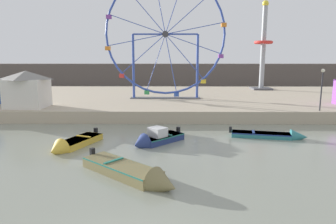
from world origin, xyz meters
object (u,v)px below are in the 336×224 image
object	(u,v)px
motorboat_olive_wood	(135,174)
carnival_booth_white_ticket	(27,88)
motorboat_mustard_yellow	(71,144)
promenade_lamp_near	(322,83)
drop_tower_steel_tower	(263,51)
ferris_wheel_blue_frame	(165,36)
motorboat_teal_painted	(275,135)
motorboat_navy_blue	(154,139)

from	to	relation	value
motorboat_olive_wood	carnival_booth_white_ticket	size ratio (longest dim) A/B	1.39
motorboat_mustard_yellow	promenade_lamp_near	world-z (taller)	promenade_lamp_near
motorboat_mustard_yellow	drop_tower_steel_tower	world-z (taller)	drop_tower_steel_tower
ferris_wheel_blue_frame	motorboat_olive_wood	bearing A→B (deg)	-92.87
motorboat_olive_wood	motorboat_teal_painted	xyz separation A→B (m)	(9.43, 7.89, -0.10)
motorboat_mustard_yellow	motorboat_navy_blue	bearing A→B (deg)	123.12
motorboat_olive_wood	carnival_booth_white_ticket	world-z (taller)	carnival_booth_white_ticket
motorboat_olive_wood	drop_tower_steel_tower	bearing A→B (deg)	105.42
motorboat_olive_wood	ferris_wheel_blue_frame	distance (m)	22.86
motorboat_mustard_yellow	drop_tower_steel_tower	bearing A→B (deg)	165.13
motorboat_teal_painted	drop_tower_steel_tower	distance (m)	25.00
promenade_lamp_near	motorboat_teal_painted	bearing A→B (deg)	-136.92
motorboat_navy_blue	carnival_booth_white_ticket	world-z (taller)	carnival_booth_white_ticket
motorboat_teal_painted	promenade_lamp_near	bearing A→B (deg)	54.74
motorboat_mustard_yellow	motorboat_teal_painted	bearing A→B (deg)	122.93
motorboat_navy_blue	carnival_booth_white_ticket	bearing A→B (deg)	-79.65
drop_tower_steel_tower	carnival_booth_white_ticket	world-z (taller)	drop_tower_steel_tower
motorboat_navy_blue	motorboat_olive_wood	size ratio (longest dim) A/B	0.70
motorboat_navy_blue	promenade_lamp_near	distance (m)	16.44
motorboat_olive_wood	motorboat_teal_painted	world-z (taller)	motorboat_olive_wood
motorboat_teal_painted	carnival_booth_white_ticket	size ratio (longest dim) A/B	1.42
ferris_wheel_blue_frame	promenade_lamp_near	distance (m)	16.91
motorboat_mustard_yellow	motorboat_navy_blue	distance (m)	5.52
motorboat_mustard_yellow	carnival_booth_white_ticket	bearing A→B (deg)	-120.91
carnival_booth_white_ticket	promenade_lamp_near	size ratio (longest dim) A/B	1.05
motorboat_navy_blue	motorboat_olive_wood	xyz separation A→B (m)	(-0.58, -6.26, -0.04)
motorboat_navy_blue	promenade_lamp_near	world-z (taller)	promenade_lamp_near
motorboat_mustard_yellow	ferris_wheel_blue_frame	world-z (taller)	ferris_wheel_blue_frame
motorboat_navy_blue	ferris_wheel_blue_frame	size ratio (longest dim) A/B	0.27
drop_tower_steel_tower	motorboat_olive_wood	bearing A→B (deg)	-115.61
ferris_wheel_blue_frame	drop_tower_steel_tower	distance (m)	17.20
motorboat_teal_painted	carnival_booth_white_ticket	world-z (taller)	carnival_booth_white_ticket
drop_tower_steel_tower	motorboat_teal_painted	bearing A→B (deg)	-103.44
motorboat_teal_painted	motorboat_navy_blue	bearing A→B (deg)	-157.91
motorboat_olive_wood	ferris_wheel_blue_frame	xyz separation A→B (m)	(1.07, 21.43, 7.88)
drop_tower_steel_tower	promenade_lamp_near	distance (m)	18.42
motorboat_mustard_yellow	ferris_wheel_blue_frame	xyz separation A→B (m)	(5.91, 16.20, 7.94)
motorboat_olive_wood	drop_tower_steel_tower	xyz separation A→B (m)	(15.04, 31.36, 6.41)
motorboat_olive_wood	ferris_wheel_blue_frame	bearing A→B (deg)	128.17
motorboat_mustard_yellow	ferris_wheel_blue_frame	size ratio (longest dim) A/B	0.33
motorboat_teal_painted	ferris_wheel_blue_frame	distance (m)	17.80
ferris_wheel_blue_frame	carnival_booth_white_ticket	world-z (taller)	ferris_wheel_blue_frame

